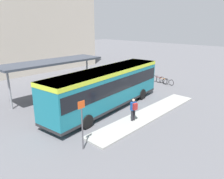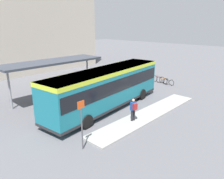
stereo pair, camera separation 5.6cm
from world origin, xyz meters
name	(u,v)px [view 2 (the right image)]	position (x,y,z in m)	size (l,w,h in m)	color
ground_plane	(107,108)	(0.00, 0.00, 0.00)	(120.00, 120.00, 0.00)	#5B5B60
curb_island	(148,114)	(1.07, -3.28, 0.06)	(11.43, 1.80, 0.12)	#9E9E99
city_bus	(107,86)	(0.01, 0.00, 1.89)	(11.93, 3.68, 3.23)	#197284
pedestrian_waiting	(134,108)	(-0.68, -3.21, 1.04)	(0.44, 0.48, 1.60)	#232328
bicycle_black	(168,82)	(9.83, -0.04, 0.34)	(0.48, 1.55, 0.67)	black
bicycle_orange	(162,81)	(9.79, 0.68, 0.37)	(0.48, 1.70, 0.74)	black
bicycle_red	(158,79)	(10.09, 1.40, 0.37)	(0.48, 1.71, 0.74)	black
station_shelter	(53,62)	(-1.37, 5.47, 3.30)	(9.46, 2.79, 3.45)	#383D47
platform_sign	(82,123)	(-5.28, -3.29, 1.56)	(0.44, 0.08, 2.80)	#4C4C51
station_building	(24,34)	(3.51, 20.73, 5.22)	(19.52, 10.04, 10.44)	#B2A899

